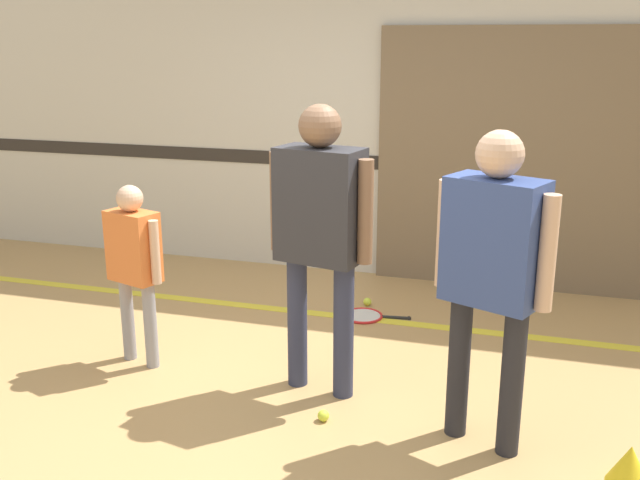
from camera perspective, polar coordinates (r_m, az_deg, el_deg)
name	(u,v)px	position (r m, az deg, el deg)	size (l,w,h in m)	color
ground_plane	(296,397)	(4.38, -1.97, -12.47)	(16.00, 16.00, 0.00)	tan
wall_back	(384,96)	(6.25, 5.17, 11.38)	(16.00, 0.07, 3.20)	beige
wall_panel	(514,162)	(6.13, 15.28, 6.03)	(2.28, 0.05, 2.18)	#756047
floor_stripe	(350,317)	(5.53, 2.40, -6.17)	(14.40, 0.10, 0.01)	yellow
person_instructor	(320,220)	(4.09, 0.00, 1.60)	(0.65, 0.36, 1.73)	#2D334C
person_student_left	(134,256)	(4.69, -14.66, -1.22)	(0.44, 0.28, 1.20)	gray
person_student_right	(493,258)	(3.62, 13.65, -1.43)	(0.59, 0.42, 1.66)	#232328
racket_spare_on_floor	(365,316)	(5.54, 3.61, -6.06)	(0.55, 0.35, 0.03)	red
tennis_ball_near_instructor	(323,416)	(4.12, 0.27, -13.87)	(0.07, 0.07, 0.07)	#CCE038
tennis_ball_by_spare_racket	(367,302)	(5.76, 3.81, -4.96)	(0.07, 0.07, 0.07)	#CCE038
training_cone	(630,465)	(3.89, 23.53, -16.17)	(0.21, 0.21, 0.20)	yellow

